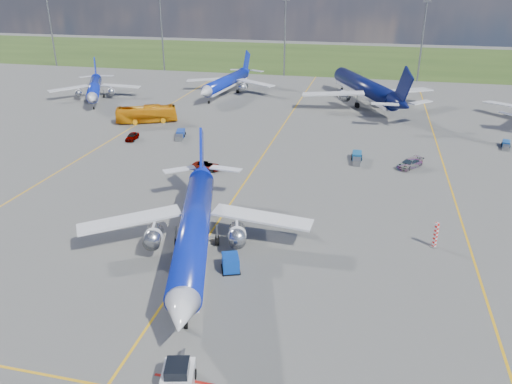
% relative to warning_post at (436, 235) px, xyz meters
% --- Properties ---
extents(ground, '(400.00, 400.00, 0.00)m').
position_rel_warning_post_xyz_m(ground, '(-26.00, -8.00, -1.50)').
color(ground, '#52524F').
rests_on(ground, ground).
extents(grass_strip, '(400.00, 80.00, 0.01)m').
position_rel_warning_post_xyz_m(grass_strip, '(-26.00, 142.00, -1.50)').
color(grass_strip, '#2D4719').
rests_on(grass_strip, ground).
extents(taxiway_lines, '(60.25, 160.00, 0.02)m').
position_rel_warning_post_xyz_m(taxiway_lines, '(-25.83, 19.70, -1.49)').
color(taxiway_lines, gold).
rests_on(taxiway_lines, ground).
extents(floodlight_masts, '(202.20, 0.50, 22.70)m').
position_rel_warning_post_xyz_m(floodlight_masts, '(-16.00, 102.00, 11.06)').
color(floodlight_masts, slate).
rests_on(floodlight_masts, ground).
extents(warning_post, '(0.50, 0.50, 3.00)m').
position_rel_warning_post_xyz_m(warning_post, '(0.00, 0.00, 0.00)').
color(warning_post, red).
rests_on(warning_post, ground).
extents(bg_jet_nw, '(35.96, 39.20, 8.29)m').
position_rel_warning_post_xyz_m(bg_jet_nw, '(-76.25, 58.54, -1.50)').
color(bg_jet_nw, '#0B1EA3').
rests_on(bg_jet_nw, ground).
extents(bg_jet_nnw, '(30.02, 37.35, 9.09)m').
position_rel_warning_post_xyz_m(bg_jet_nnw, '(-45.84, 72.29, -1.50)').
color(bg_jet_nnw, '#0B1EA3').
rests_on(bg_jet_nnw, ground).
extents(bg_jet_n, '(50.05, 55.47, 11.86)m').
position_rel_warning_post_xyz_m(bg_jet_n, '(-10.44, 68.91, -1.50)').
color(bg_jet_n, '#060D39').
rests_on(bg_jet_n, ground).
extents(main_airliner, '(37.51, 43.68, 9.79)m').
position_rel_warning_post_xyz_m(main_airliner, '(-25.96, -8.16, -1.50)').
color(main_airliner, '#0B1EA3').
rests_on(main_airliner, ground).
extents(pushback_tug, '(3.38, 6.47, 2.15)m').
position_rel_warning_post_xyz_m(pushback_tug, '(-20.61, -27.23, -0.63)').
color(pushback_tug, silver).
rests_on(pushback_tug, ground).
extents(uld_container, '(2.36, 2.60, 1.70)m').
position_rel_warning_post_xyz_m(uld_container, '(-21.36, -10.12, -0.65)').
color(uld_container, '#0C3CAC').
rests_on(uld_container, ground).
extents(apron_bus, '(12.82, 8.10, 3.55)m').
position_rel_warning_post_xyz_m(apron_bus, '(-54.59, 41.63, 0.28)').
color(apron_bus, orange).
rests_on(apron_bus, ground).
extents(service_car_a, '(1.98, 4.18, 1.38)m').
position_rel_warning_post_xyz_m(service_car_a, '(-52.03, 29.50, -0.81)').
color(service_car_a, '#999999').
rests_on(service_car_a, ground).
extents(service_car_b, '(4.84, 2.64, 1.29)m').
position_rel_warning_post_xyz_m(service_car_b, '(-33.29, 17.67, -0.86)').
color(service_car_b, '#999999').
rests_on(service_car_b, ground).
extents(service_car_c, '(4.87, 5.31, 1.49)m').
position_rel_warning_post_xyz_m(service_car_c, '(-1.59, 25.93, -0.75)').
color(service_car_c, '#999999').
rests_on(service_car_c, ground).
extents(baggage_tug_w, '(1.60, 5.34, 1.19)m').
position_rel_warning_post_xyz_m(baggage_tug_w, '(-10.05, 27.39, -0.94)').
color(baggage_tug_w, '#165286').
rests_on(baggage_tug_w, ground).
extents(baggage_tug_c, '(2.60, 5.33, 1.16)m').
position_rel_warning_post_xyz_m(baggage_tug_c, '(-43.79, 33.13, -0.96)').
color(baggage_tug_c, '#193B9B').
rests_on(baggage_tug_c, ground).
extents(baggage_tug_e, '(2.10, 4.60, 1.00)m').
position_rel_warning_post_xyz_m(baggage_tug_e, '(15.92, 40.81, -1.03)').
color(baggage_tug_e, '#1A4E9F').
rests_on(baggage_tug_e, ground).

